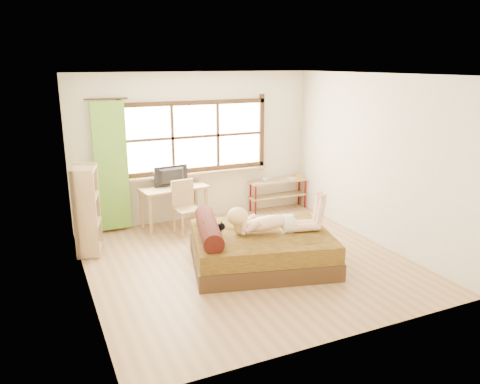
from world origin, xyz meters
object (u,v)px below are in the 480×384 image
bookshelf (87,210)px  bed (258,247)px  kitten (212,229)px  pipe_shelf (279,188)px  woman (273,212)px  chair (185,204)px  desk (174,192)px

bookshelf → bed: bearing=-20.9°
kitten → pipe_shelf: bearing=58.0°
woman → pipe_shelf: bearing=73.5°
kitten → chair: bearing=99.7°
bed → woman: woman is taller
kitten → pipe_shelf: 3.10m
kitten → desk: size_ratio=0.24×
woman → pipe_shelf: size_ratio=1.14×
kitten → bookshelf: 2.05m
bed → woman: bearing=-3.2°
kitten → pipe_shelf: size_ratio=0.24×
chair → bookshelf: 1.67m
bed → desk: bed is taller
chair → pipe_shelf: (2.10, 0.49, -0.06)m
bed → chair: (-0.54, 1.74, 0.24)m
bed → bookshelf: bearing=160.3°
kitten → bookshelf: bookshelf is taller
pipe_shelf → woman: bearing=-120.2°
pipe_shelf → desk: bearing=-176.2°
chair → bookshelf: bookshelf is taller
pipe_shelf → chair: bearing=-166.3°
desk → bookshelf: size_ratio=0.90×
bookshelf → desk: bearing=35.4°
kitten → desk: bearing=103.1°
woman → pipe_shelf: woman is taller
woman → desk: (-0.83, 2.17, -0.16)m
bed → woman: size_ratio=1.67×
woman → kitten: size_ratio=4.67×
chair → pipe_shelf: size_ratio=0.75×
bed → kitten: (-0.67, 0.09, 0.34)m
woman → pipe_shelf: 2.69m
woman → pipe_shelf: (1.37, 2.29, -0.34)m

